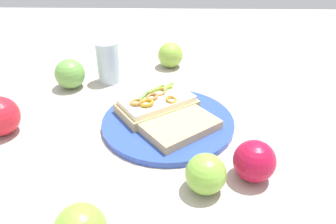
{
  "coord_description": "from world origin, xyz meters",
  "views": [
    {
      "loc": [
        -0.01,
        0.61,
        0.41
      ],
      "look_at": [
        0.0,
        0.0,
        0.03
      ],
      "focal_mm": 35.11,
      "sensor_mm": 36.0,
      "label": 1
    }
  ],
  "objects_px": {
    "plate": "(168,122)",
    "drinking_glass": "(108,62)",
    "apple_4": "(254,161)",
    "apple_2": "(70,74)",
    "sandwich": "(157,104)",
    "apple_0": "(206,174)",
    "apple_3": "(171,55)",
    "bread_slice_side": "(180,126)"
  },
  "relations": [
    {
      "from": "plate",
      "to": "drinking_glass",
      "type": "relative_size",
      "value": 2.59
    },
    {
      "from": "plate",
      "to": "apple_4",
      "type": "distance_m",
      "value": 0.23
    },
    {
      "from": "apple_2",
      "to": "apple_4",
      "type": "distance_m",
      "value": 0.54
    },
    {
      "from": "sandwich",
      "to": "apple_0",
      "type": "relative_size",
      "value": 2.84
    },
    {
      "from": "plate",
      "to": "drinking_glass",
      "type": "bearing_deg",
      "value": -52.27
    },
    {
      "from": "apple_4",
      "to": "drinking_glass",
      "type": "relative_size",
      "value": 0.66
    },
    {
      "from": "apple_3",
      "to": "drinking_glass",
      "type": "xyz_separation_m",
      "value": [
        0.17,
        0.1,
        0.02
      ]
    },
    {
      "from": "apple_0",
      "to": "apple_3",
      "type": "distance_m",
      "value": 0.52
    },
    {
      "from": "bread_slice_side",
      "to": "apple_4",
      "type": "relative_size",
      "value": 2.01
    },
    {
      "from": "apple_4",
      "to": "apple_2",
      "type": "bearing_deg",
      "value": -39.21
    },
    {
      "from": "bread_slice_side",
      "to": "apple_4",
      "type": "xyz_separation_m",
      "value": [
        -0.13,
        0.13,
        0.01
      ]
    },
    {
      "from": "sandwich",
      "to": "apple_4",
      "type": "xyz_separation_m",
      "value": [
        -0.18,
        0.2,
        0.01
      ]
    },
    {
      "from": "sandwich",
      "to": "apple_2",
      "type": "relative_size",
      "value": 2.52
    },
    {
      "from": "apple_0",
      "to": "apple_2",
      "type": "relative_size",
      "value": 0.89
    },
    {
      "from": "apple_3",
      "to": "sandwich",
      "type": "bearing_deg",
      "value": 84.01
    },
    {
      "from": "apple_2",
      "to": "apple_3",
      "type": "xyz_separation_m",
      "value": [
        -0.27,
        -0.14,
        -0.0
      ]
    },
    {
      "from": "bread_slice_side",
      "to": "apple_0",
      "type": "height_order",
      "value": "apple_0"
    },
    {
      "from": "apple_0",
      "to": "apple_3",
      "type": "relative_size",
      "value": 0.94
    },
    {
      "from": "bread_slice_side",
      "to": "apple_3",
      "type": "height_order",
      "value": "apple_3"
    },
    {
      "from": "apple_0",
      "to": "plate",
      "type": "bearing_deg",
      "value": -71.05
    },
    {
      "from": "sandwich",
      "to": "apple_0",
      "type": "height_order",
      "value": "apple_0"
    },
    {
      "from": "plate",
      "to": "apple_0",
      "type": "height_order",
      "value": "apple_0"
    },
    {
      "from": "sandwich",
      "to": "apple_0",
      "type": "bearing_deg",
      "value": -102.43
    },
    {
      "from": "apple_0",
      "to": "apple_4",
      "type": "distance_m",
      "value": 0.09
    },
    {
      "from": "bread_slice_side",
      "to": "apple_2",
      "type": "bearing_deg",
      "value": 105.09
    },
    {
      "from": "plate",
      "to": "drinking_glass",
      "type": "xyz_separation_m",
      "value": [
        0.17,
        -0.22,
        0.05
      ]
    },
    {
      "from": "plate",
      "to": "bread_slice_side",
      "type": "xyz_separation_m",
      "value": [
        -0.03,
        0.04,
        0.02
      ]
    },
    {
      "from": "apple_3",
      "to": "drinking_glass",
      "type": "relative_size",
      "value": 0.66
    },
    {
      "from": "bread_slice_side",
      "to": "apple_3",
      "type": "distance_m",
      "value": 0.36
    },
    {
      "from": "apple_2",
      "to": "drinking_glass",
      "type": "distance_m",
      "value": 0.11
    },
    {
      "from": "sandwich",
      "to": "apple_0",
      "type": "distance_m",
      "value": 0.25
    },
    {
      "from": "plate",
      "to": "apple_4",
      "type": "xyz_separation_m",
      "value": [
        -0.15,
        0.16,
        0.03
      ]
    },
    {
      "from": "bread_slice_side",
      "to": "apple_2",
      "type": "distance_m",
      "value": 0.36
    },
    {
      "from": "apple_4",
      "to": "sandwich",
      "type": "bearing_deg",
      "value": -48.23
    },
    {
      "from": "bread_slice_side",
      "to": "sandwich",
      "type": "bearing_deg",
      "value": 86.35
    },
    {
      "from": "sandwich",
      "to": "bread_slice_side",
      "type": "bearing_deg",
      "value": -89.62
    },
    {
      "from": "apple_2",
      "to": "bread_slice_side",
      "type": "bearing_deg",
      "value": 143.45
    },
    {
      "from": "sandwich",
      "to": "apple_3",
      "type": "bearing_deg",
      "value": 49.68
    },
    {
      "from": "apple_0",
      "to": "bread_slice_side",
      "type": "bearing_deg",
      "value": -75.41
    },
    {
      "from": "apple_2",
      "to": "apple_0",
      "type": "bearing_deg",
      "value": 131.61
    },
    {
      "from": "plate",
      "to": "bread_slice_side",
      "type": "height_order",
      "value": "bread_slice_side"
    },
    {
      "from": "sandwich",
      "to": "drinking_glass",
      "type": "height_order",
      "value": "drinking_glass"
    }
  ]
}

